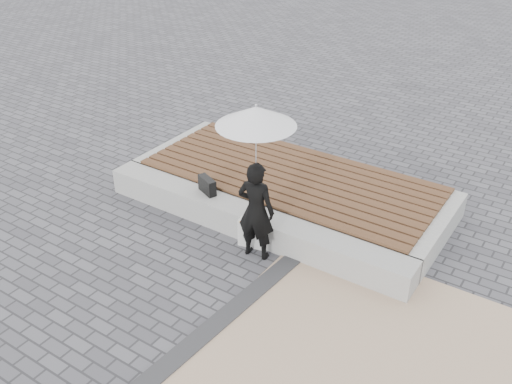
{
  "coord_description": "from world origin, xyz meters",
  "views": [
    {
      "loc": [
        3.9,
        -4.08,
        4.68
      ],
      "look_at": [
        0.39,
        1.22,
        1.0
      ],
      "focal_mm": 39.79,
      "sensor_mm": 36.0,
      "label": 1
    }
  ],
  "objects_px": {
    "woman": "(256,211)",
    "parasol": "(256,116)",
    "seating_ledge": "(248,221)",
    "handbag": "(207,185)",
    "canvas_tote": "(252,233)"
  },
  "relations": [
    {
      "from": "parasol",
      "to": "handbag",
      "type": "xyz_separation_m",
      "value": [
        -1.17,
        0.45,
        -1.53
      ]
    },
    {
      "from": "seating_ledge",
      "to": "woman",
      "type": "xyz_separation_m",
      "value": [
        0.39,
        -0.38,
        0.51
      ]
    },
    {
      "from": "seating_ledge",
      "to": "woman",
      "type": "height_order",
      "value": "woman"
    },
    {
      "from": "woman",
      "to": "parasol",
      "type": "relative_size",
      "value": 1.11
    },
    {
      "from": "woman",
      "to": "parasol",
      "type": "xyz_separation_m",
      "value": [
        0.0,
        0.0,
        1.34
      ]
    },
    {
      "from": "parasol",
      "to": "canvas_tote",
      "type": "xyz_separation_m",
      "value": [
        -0.17,
        0.16,
        -1.85
      ]
    },
    {
      "from": "handbag",
      "to": "canvas_tote",
      "type": "bearing_deg",
      "value": 6.98
    },
    {
      "from": "parasol",
      "to": "woman",
      "type": "bearing_deg",
      "value": 180.0
    },
    {
      "from": "handbag",
      "to": "canvas_tote",
      "type": "relative_size",
      "value": 0.86
    },
    {
      "from": "parasol",
      "to": "canvas_tote",
      "type": "relative_size",
      "value": 3.15
    },
    {
      "from": "woman",
      "to": "handbag",
      "type": "xyz_separation_m",
      "value": [
        -1.17,
        0.45,
        -0.19
      ]
    },
    {
      "from": "seating_ledge",
      "to": "handbag",
      "type": "height_order",
      "value": "handbag"
    },
    {
      "from": "seating_ledge",
      "to": "parasol",
      "type": "bearing_deg",
      "value": -44.59
    },
    {
      "from": "woman",
      "to": "parasol",
      "type": "distance_m",
      "value": 1.34
    },
    {
      "from": "parasol",
      "to": "handbag",
      "type": "distance_m",
      "value": 1.98
    }
  ]
}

